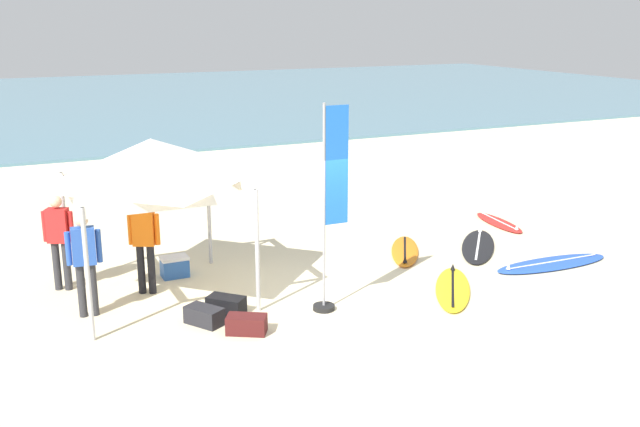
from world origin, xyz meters
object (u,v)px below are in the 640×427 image
(surfboard_yellow, at_px, (453,288))
(banner_flag, at_px, (330,217))
(gear_bag_on_sand, at_px, (226,305))
(cooler_box, at_px, (175,267))
(gear_bag_near_tent, at_px, (247,324))
(surfboard_red, at_px, (499,223))
(person_orange, at_px, (144,239))
(surfboard_orange, at_px, (405,251))
(person_blue, at_px, (85,258))
(surfboard_black, at_px, (478,246))
(gear_bag_by_pole, at_px, (204,316))
(canopy_tent, at_px, (152,161))
(person_red, at_px, (59,236))
(surfboard_blue, at_px, (552,263))

(surfboard_yellow, bearing_deg, banner_flag, 175.34)
(gear_bag_on_sand, height_order, cooler_box, cooler_box)
(gear_bag_near_tent, bearing_deg, surfboard_red, 23.31)
(person_orange, bearing_deg, gear_bag_on_sand, -56.30)
(gear_bag_near_tent, bearing_deg, surfboard_orange, 28.43)
(surfboard_red, relative_size, person_blue, 1.08)
(surfboard_orange, xyz_separation_m, surfboard_black, (1.56, -0.37, -0.00))
(surfboard_orange, xyz_separation_m, gear_bag_on_sand, (-4.29, -1.43, 0.10))
(surfboard_orange, bearing_deg, cooler_box, 172.34)
(person_blue, relative_size, person_orange, 1.00)
(surfboard_black, height_order, person_blue, person_blue)
(person_orange, height_order, gear_bag_by_pole, person_orange)
(canopy_tent, xyz_separation_m, surfboard_red, (8.20, 1.11, -2.35))
(gear_bag_on_sand, relative_size, cooler_box, 1.20)
(surfboard_black, xyz_separation_m, person_red, (-8.12, 1.19, 0.95))
(surfboard_blue, height_order, person_blue, person_blue)
(surfboard_yellow, distance_m, banner_flag, 2.79)
(surfboard_black, xyz_separation_m, gear_bag_by_pole, (-6.30, -1.33, 0.10))
(canopy_tent, relative_size, person_orange, 1.61)
(person_red, relative_size, gear_bag_on_sand, 2.85)
(surfboard_red, distance_m, surfboard_blue, 2.91)
(surfboard_orange, relative_size, surfboard_black, 0.88)
(surfboard_black, distance_m, gear_bag_on_sand, 5.95)
(gear_bag_on_sand, xyz_separation_m, cooler_box, (-0.32, 2.05, 0.06))
(cooler_box, bearing_deg, surfboard_blue, -20.33)
(surfboard_yellow, xyz_separation_m, surfboard_black, (1.93, 1.81, -0.00))
(surfboard_red, xyz_separation_m, surfboard_yellow, (-3.47, -3.04, -0.00))
(surfboard_orange, height_order, person_blue, person_blue)
(surfboard_yellow, height_order, cooler_box, cooler_box)
(surfboard_red, bearing_deg, gear_bag_near_tent, -156.69)
(surfboard_blue, bearing_deg, surfboard_red, 71.17)
(person_orange, bearing_deg, surfboard_yellow, -24.13)
(surfboard_red, bearing_deg, surfboard_black, -141.28)
(banner_flag, relative_size, gear_bag_by_pole, 5.67)
(surfboard_black, distance_m, person_orange, 6.89)
(surfboard_orange, xyz_separation_m, person_red, (-6.56, 0.82, 0.95))
(surfboard_orange, height_order, person_red, person_red)
(gear_bag_by_pole, relative_size, cooler_box, 1.20)
(surfboard_red, bearing_deg, cooler_box, -178.16)
(surfboard_red, distance_m, cooler_box, 7.72)
(person_blue, distance_m, gear_bag_near_tent, 2.82)
(person_red, bearing_deg, cooler_box, -5.91)
(surfboard_black, distance_m, banner_flag, 4.80)
(canopy_tent, distance_m, person_orange, 1.43)
(person_blue, relative_size, gear_bag_near_tent, 2.85)
(person_orange, height_order, banner_flag, banner_flag)
(surfboard_red, relative_size, surfboard_blue, 0.72)
(person_red, relative_size, cooler_box, 3.42)
(gear_bag_on_sand, bearing_deg, surfboard_black, 10.25)
(person_orange, relative_size, cooler_box, 3.42)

